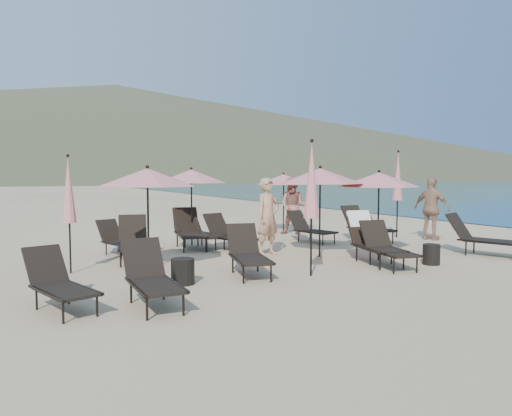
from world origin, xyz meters
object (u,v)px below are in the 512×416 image
lounger_0 (59,282)px  lounger_12 (199,230)px  side_table_0 (183,271)px  beachgoer_c (432,208)px  lounger_5 (481,236)px  beachgoer_a (268,217)px  beachgoer_b (293,206)px  umbrella_open_2 (379,180)px  side_table_1 (431,254)px  lounger_8 (189,230)px  lounger_3 (371,239)px  umbrella_open_0 (147,177)px  lounger_2 (248,252)px  umbrella_closed_1 (398,177)px  umbrella_open_4 (284,179)px  umbrella_closed_0 (312,181)px  umbrella_open_3 (191,176)px  lounger_4 (387,246)px  lounger_6 (119,239)px  lounger_10 (310,228)px  lounger_1 (151,276)px  lounger_7 (133,240)px  lounger_11 (366,225)px  umbrella_open_1 (320,176)px  lounger_9 (229,234)px  umbrella_closed_2 (69,191)px

lounger_0 → lounger_12: 6.30m
side_table_0 → beachgoer_c: size_ratio=0.25×
lounger_5 → beachgoer_a: bearing=132.5°
beachgoer_b → lounger_0: bearing=-93.5°
umbrella_open_2 → side_table_1: umbrella_open_2 is taller
lounger_8 → lounger_12: 0.25m
lounger_3 → umbrella_open_0: size_ratio=0.87×
lounger_2 → umbrella_closed_1: 7.47m
lounger_2 → umbrella_open_2: umbrella_open_2 is taller
lounger_5 → lounger_8: size_ratio=0.97×
umbrella_open_4 → umbrella_closed_0: size_ratio=0.76×
umbrella_open_3 → umbrella_closed_1: umbrella_closed_1 is taller
lounger_4 → lounger_6: (-4.75, 4.23, -0.05)m
lounger_2 → lounger_10: (3.73, 3.34, -0.03)m
lounger_8 → lounger_1: bearing=-105.1°
lounger_7 → beachgoer_b: (5.85, 2.40, 0.46)m
beachgoer_b → lounger_11: bearing=-16.1°
umbrella_open_4 → lounger_6: bearing=-160.3°
beachgoer_c → lounger_1: bearing=93.2°
side_table_0 → beachgoer_c: bearing=14.5°
umbrella_open_1 → beachgoer_c: (4.74, 0.93, -0.99)m
lounger_6 → lounger_2: bearing=-82.3°
lounger_4 → lounger_9: size_ratio=1.01×
umbrella_open_4 → side_table_1: 6.84m
lounger_12 → umbrella_open_3: umbrella_open_3 is taller
lounger_1 → lounger_8: size_ratio=0.87×
lounger_2 → umbrella_closed_0: (1.03, -0.69, 1.41)m
beachgoer_a → lounger_3: bearing=-65.5°
lounger_8 → lounger_10: lounger_8 is taller
lounger_7 → umbrella_open_4: size_ratio=0.91×
lounger_7 → umbrella_closed_0: size_ratio=0.69×
lounger_6 → side_table_0: (0.29, -3.81, -0.16)m
lounger_9 → lounger_10: (2.77, 0.38, -0.02)m
lounger_4 → beachgoer_c: bearing=46.3°
umbrella_open_0 → beachgoer_c: (8.87, 0.72, -0.97)m
umbrella_closed_1 → lounger_10: bearing=172.3°
umbrella_open_4 → beachgoer_c: 4.83m
lounger_2 → umbrella_closed_1: bearing=38.0°
lounger_12 → beachgoer_a: beachgoer_a is taller
lounger_6 → lounger_12: (2.18, 0.24, 0.07)m
side_table_1 → umbrella_open_1: bearing=128.0°
umbrella_closed_0 → beachgoer_c: size_ratio=1.40×
umbrella_closed_1 → beachgoer_b: 3.42m
lounger_7 → umbrella_open_3: 3.02m
lounger_5 → umbrella_closed_2: size_ratio=0.78×
lounger_7 → beachgoer_a: beachgoer_a is taller
lounger_4 → lounger_10: 4.04m
lounger_8 → side_table_1: lounger_8 is taller
lounger_3 → lounger_10: bearing=92.9°
umbrella_open_4 → side_table_0: bearing=-133.8°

